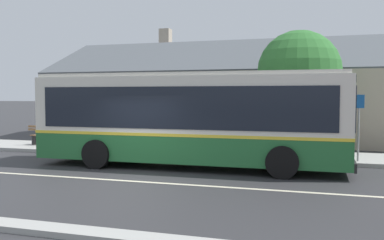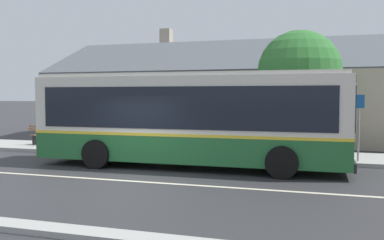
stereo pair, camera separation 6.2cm
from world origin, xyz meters
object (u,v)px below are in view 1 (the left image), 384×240
at_px(bench_down_street, 130,140).
at_px(street_tree_primary, 297,75).
at_px(transit_bus, 189,117).
at_px(bench_by_building, 46,136).
at_px(bus_stop_sign, 359,120).

distance_m(bench_down_street, street_tree_primary, 7.65).
xyz_separation_m(transit_bus, bench_down_street, (-3.53, 2.59, -1.18)).
xyz_separation_m(bench_by_building, street_tree_primary, (11.57, 1.00, 2.80)).
bearing_deg(bus_stop_sign, street_tree_primary, 138.45).
height_order(transit_bus, bench_by_building, transit_bus).
bearing_deg(bus_stop_sign, bench_by_building, 175.81).
xyz_separation_m(transit_bus, street_tree_primary, (3.42, 4.10, 1.61)).
relative_size(bench_by_building, bench_down_street, 0.93).
relative_size(street_tree_primary, bus_stop_sign, 2.17).
xyz_separation_m(transit_bus, bench_by_building, (-8.15, 3.11, -1.19)).
bearing_deg(bench_down_street, street_tree_primary, 12.27).
relative_size(bench_down_street, bus_stop_sign, 0.72).
xyz_separation_m(bench_down_street, street_tree_primary, (6.95, 1.51, 2.79)).
bearing_deg(street_tree_primary, bench_by_building, -175.08).
distance_m(bench_by_building, bench_down_street, 4.64).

